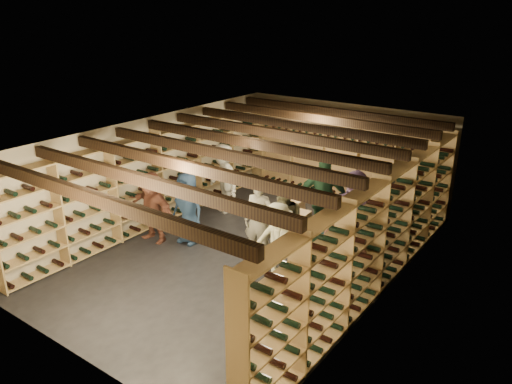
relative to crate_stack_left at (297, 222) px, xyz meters
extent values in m
plane|color=black|center=(-0.27, -1.30, -0.26)|extent=(8.00, 8.00, 0.00)
cube|color=#C0B395|center=(-0.27, 2.70, 0.94)|extent=(5.50, 0.02, 2.40)
cube|color=#C0B395|center=(-0.27, -5.30, 0.94)|extent=(5.50, 0.02, 2.40)
cube|color=#C0B395|center=(-3.02, -1.30, 0.94)|extent=(0.02, 8.00, 2.40)
cube|color=#C0B395|center=(2.48, -1.30, 0.94)|extent=(0.02, 8.00, 2.40)
cube|color=beige|center=(-0.27, -1.30, 2.15)|extent=(5.50, 8.00, 0.01)
cube|color=black|center=(-0.27, -4.80, 2.00)|extent=(5.40, 0.12, 0.18)
cube|color=black|center=(-0.27, -3.93, 2.00)|extent=(5.40, 0.12, 0.18)
cube|color=black|center=(-0.27, -3.05, 2.00)|extent=(5.40, 0.12, 0.18)
cube|color=black|center=(-0.27, -2.18, 2.00)|extent=(5.40, 0.12, 0.18)
cube|color=black|center=(-0.27, -1.30, 2.00)|extent=(5.40, 0.12, 0.18)
cube|color=black|center=(-0.27, -0.43, 2.00)|extent=(5.40, 0.12, 0.18)
cube|color=black|center=(-0.27, 0.45, 2.00)|extent=(5.40, 0.12, 0.18)
cube|color=black|center=(-0.27, 1.32, 2.00)|extent=(5.40, 0.12, 0.18)
cube|color=black|center=(-0.27, 2.20, 2.00)|extent=(5.40, 0.12, 0.18)
cube|color=#9E834D|center=(-2.84, -1.30, 0.82)|extent=(0.32, 7.50, 2.15)
cube|color=#9E834D|center=(2.30, -1.30, 0.82)|extent=(0.32, 7.50, 2.15)
cube|color=#9E834D|center=(-0.27, 2.53, 0.82)|extent=(4.70, 0.30, 2.15)
cube|color=tan|center=(0.00, 0.00, -0.17)|extent=(0.52, 0.35, 0.17)
cube|color=tan|center=(0.00, 0.00, 0.00)|extent=(0.52, 0.35, 0.17)
cube|color=tan|center=(0.00, 0.00, 0.17)|extent=(0.52, 0.35, 0.17)
cube|color=tan|center=(-0.47, 0.54, -0.17)|extent=(0.52, 0.37, 0.17)
cube|color=tan|center=(-0.47, 0.54, 0.00)|extent=(0.52, 0.37, 0.17)
cube|color=tan|center=(-0.47, 0.54, 0.17)|extent=(0.52, 0.37, 0.17)
cube|color=tan|center=(1.62, 0.92, -0.17)|extent=(0.57, 0.46, 0.17)
imported|color=brown|center=(0.56, -1.38, 0.57)|extent=(0.82, 0.65, 1.65)
imported|color=beige|center=(0.74, -1.89, 0.48)|extent=(1.06, 0.75, 1.48)
imported|color=#185572|center=(1.33, -1.11, 0.51)|extent=(0.96, 0.59, 1.53)
imported|color=brown|center=(-2.28, -2.04, 0.49)|extent=(1.42, 0.53, 1.50)
imported|color=#1A2D47|center=(-1.60, -1.68, 0.51)|extent=(0.75, 0.50, 1.52)
imported|color=gray|center=(0.01, -1.45, 0.56)|extent=(0.66, 0.50, 1.62)
imported|color=#41271B|center=(1.91, -1.78, 0.60)|extent=(0.99, 0.87, 1.72)
imported|color=beige|center=(-2.04, 0.00, 0.58)|extent=(1.22, 0.94, 1.66)
imported|color=#21472C|center=(0.60, -0.02, 0.67)|extent=(1.17, 0.86, 1.85)
imported|color=slate|center=(1.30, 0.00, 0.58)|extent=(1.63, 0.83, 1.68)
imported|color=#343439|center=(1.85, 0.00, 0.67)|extent=(0.98, 0.71, 1.85)
camera|label=1|loc=(5.06, -8.53, 4.40)|focal=35.00mm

